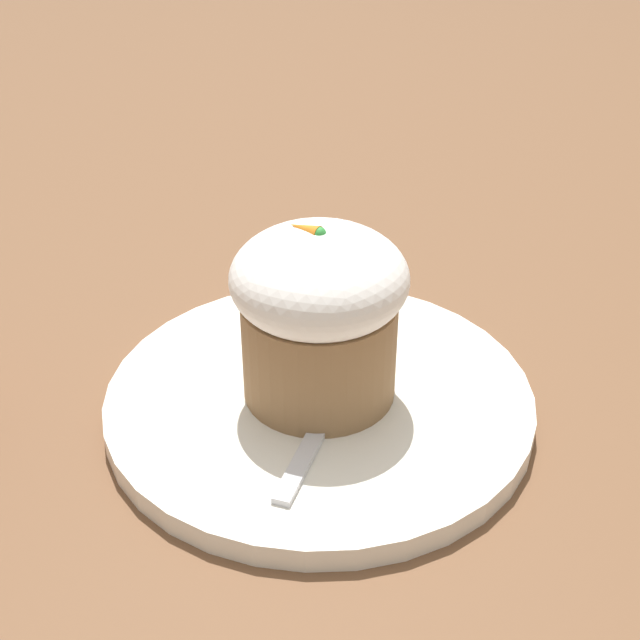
% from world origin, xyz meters
% --- Properties ---
extents(ground_plane, '(4.00, 4.00, 0.00)m').
position_xyz_m(ground_plane, '(0.00, 0.00, 0.00)').
color(ground_plane, brown).
extents(dessert_plate, '(0.25, 0.25, 0.01)m').
position_xyz_m(dessert_plate, '(0.00, 0.00, 0.01)').
color(dessert_plate, white).
rests_on(dessert_plate, ground_plane).
extents(carrot_cake, '(0.10, 0.10, 0.11)m').
position_xyz_m(carrot_cake, '(0.00, -0.00, 0.07)').
color(carrot_cake, olive).
rests_on(carrot_cake, dessert_plate).
extents(spoon, '(0.06, 0.12, 0.01)m').
position_xyz_m(spoon, '(-0.02, 0.01, 0.02)').
color(spoon, silver).
rests_on(spoon, dessert_plate).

